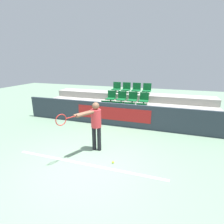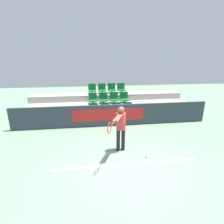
# 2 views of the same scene
# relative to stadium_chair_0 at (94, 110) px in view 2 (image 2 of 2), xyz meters

# --- Properties ---
(ground_plane) EXTENTS (30.00, 30.00, 0.00)m
(ground_plane) POSITION_rel_stadium_chair_0_xyz_m (0.89, -4.05, -0.60)
(ground_plane) COLOR gray
(court_baseline) EXTENTS (4.59, 0.08, 0.01)m
(court_baseline) POSITION_rel_stadium_chair_0_xyz_m (0.89, -3.93, -0.59)
(court_baseline) COLOR white
(court_baseline) RESTS_ON ground
(barrier_wall) EXTENTS (9.30, 0.14, 1.05)m
(barrier_wall) POSITION_rel_stadium_chair_0_xyz_m (0.88, -0.70, -0.07)
(barrier_wall) COLOR #2D3842
(barrier_wall) RESTS_ON ground
(bleacher_tier_front) EXTENTS (8.90, 0.98, 0.35)m
(bleacher_tier_front) POSITION_rel_stadium_chair_0_xyz_m (0.89, -0.13, -0.42)
(bleacher_tier_front) COLOR #ADA89E
(bleacher_tier_front) RESTS_ON ground
(bleacher_tier_middle) EXTENTS (8.90, 0.98, 0.71)m
(bleacher_tier_middle) POSITION_rel_stadium_chair_0_xyz_m (0.89, 0.85, -0.24)
(bleacher_tier_middle) COLOR #ADA89E
(bleacher_tier_middle) RESTS_ON ground
(bleacher_tier_back) EXTENTS (8.90, 0.98, 1.06)m
(bleacher_tier_back) POSITION_rel_stadium_chair_0_xyz_m (0.89, 1.84, -0.07)
(bleacher_tier_back) COLOR #ADA89E
(bleacher_tier_back) RESTS_ON ground
(stadium_chair_0) EXTENTS (0.46, 0.45, 0.57)m
(stadium_chair_0) POSITION_rel_stadium_chair_0_xyz_m (0.00, 0.00, 0.00)
(stadium_chair_0) COLOR #333333
(stadium_chair_0) RESTS_ON bleacher_tier_front
(stadium_chair_1) EXTENTS (0.46, 0.45, 0.57)m
(stadium_chair_1) POSITION_rel_stadium_chair_0_xyz_m (0.59, 0.00, 0.00)
(stadium_chair_1) COLOR #333333
(stadium_chair_1) RESTS_ON bleacher_tier_front
(stadium_chair_2) EXTENTS (0.46, 0.45, 0.57)m
(stadium_chair_2) POSITION_rel_stadium_chair_0_xyz_m (1.18, 0.00, 0.00)
(stadium_chair_2) COLOR #333333
(stadium_chair_2) RESTS_ON bleacher_tier_front
(stadium_chair_3) EXTENTS (0.46, 0.45, 0.57)m
(stadium_chair_3) POSITION_rel_stadium_chair_0_xyz_m (1.77, 0.00, 0.00)
(stadium_chair_3) COLOR #333333
(stadium_chair_3) RESTS_ON bleacher_tier_front
(stadium_chair_4) EXTENTS (0.46, 0.45, 0.57)m
(stadium_chair_4) POSITION_rel_stadium_chair_0_xyz_m (0.00, 0.98, 0.35)
(stadium_chair_4) COLOR #333333
(stadium_chair_4) RESTS_ON bleacher_tier_middle
(stadium_chair_5) EXTENTS (0.46, 0.45, 0.57)m
(stadium_chair_5) POSITION_rel_stadium_chair_0_xyz_m (0.59, 0.98, 0.35)
(stadium_chair_5) COLOR #333333
(stadium_chair_5) RESTS_ON bleacher_tier_middle
(stadium_chair_6) EXTENTS (0.46, 0.45, 0.57)m
(stadium_chair_6) POSITION_rel_stadium_chair_0_xyz_m (1.18, 0.98, 0.35)
(stadium_chair_6) COLOR #333333
(stadium_chair_6) RESTS_ON bleacher_tier_middle
(stadium_chair_7) EXTENTS (0.46, 0.45, 0.57)m
(stadium_chair_7) POSITION_rel_stadium_chair_0_xyz_m (1.77, 0.98, 0.35)
(stadium_chair_7) COLOR #333333
(stadium_chair_7) RESTS_ON bleacher_tier_middle
(stadium_chair_8) EXTENTS (0.46, 0.45, 0.57)m
(stadium_chair_8) POSITION_rel_stadium_chair_0_xyz_m (0.00, 1.97, 0.71)
(stadium_chair_8) COLOR #333333
(stadium_chair_8) RESTS_ON bleacher_tier_back
(stadium_chair_9) EXTENTS (0.46, 0.45, 0.57)m
(stadium_chair_9) POSITION_rel_stadium_chair_0_xyz_m (0.59, 1.97, 0.71)
(stadium_chair_9) COLOR #333333
(stadium_chair_9) RESTS_ON bleacher_tier_back
(stadium_chair_10) EXTENTS (0.46, 0.45, 0.57)m
(stadium_chair_10) POSITION_rel_stadium_chair_0_xyz_m (1.18, 1.97, 0.71)
(stadium_chair_10) COLOR #333333
(stadium_chair_10) RESTS_ON bleacher_tier_back
(stadium_chair_11) EXTENTS (0.46, 0.45, 0.57)m
(stadium_chair_11) POSITION_rel_stadium_chair_0_xyz_m (1.77, 1.97, 0.71)
(stadium_chair_11) COLOR #333333
(stadium_chair_11) RESTS_ON bleacher_tier_back
(tennis_player) EXTENTS (0.77, 1.41, 1.62)m
(tennis_player) POSITION_rel_stadium_chair_0_xyz_m (0.82, -3.10, 0.41)
(tennis_player) COLOR black
(tennis_player) RESTS_ON ground
(tennis_ball) EXTENTS (0.07, 0.07, 0.07)m
(tennis_ball) POSITION_rel_stadium_chair_0_xyz_m (1.61, -3.63, -0.57)
(tennis_ball) COLOR #CCDB33
(tennis_ball) RESTS_ON ground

